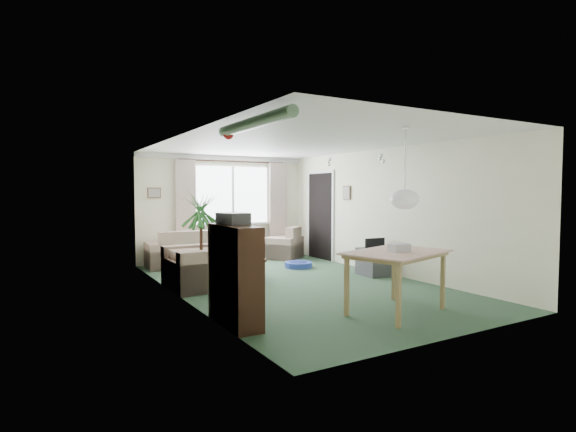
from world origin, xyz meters
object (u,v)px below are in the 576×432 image
bookshelf (235,275)px  sofa (185,248)px  tv_cube (375,262)px  pet_bed (298,265)px  armchair_corner (282,242)px  dining_table (396,283)px  houseplant (201,240)px  armchair_left (201,258)px  coffee_table (241,269)px

bookshelf → sofa: bearing=81.3°
tv_cube → pet_bed: (-0.80, 1.45, -0.20)m
armchair_corner → dining_table: (-1.05, -4.91, 0.02)m
bookshelf → dining_table: (2.03, -0.56, -0.20)m
bookshelf → pet_bed: bookshelf is taller
armchair_corner → pet_bed: 1.39m
sofa → pet_bed: size_ratio=2.72×
armchair_corner → tv_cube: bearing=62.5°
houseplant → armchair_left: bearing=-127.9°
sofa → houseplant: 2.24m
pet_bed → bookshelf: bearing=-132.1°
tv_cube → dining_table: bearing=-121.0°
armchair_corner → bookshelf: size_ratio=0.70×
armchair_left → houseplant: (0.01, 0.02, 0.30)m
armchair_left → pet_bed: (2.40, 0.85, -0.43)m
dining_table → bookshelf: bearing=164.4°
dining_table → coffee_table: bearing=105.4°
armchair_corner → houseplant: size_ratio=0.53×
sofa → houseplant: houseplant is taller
armchair_left → pet_bed: armchair_left is taller
armchair_corner → pet_bed: size_ratio=1.47×
sofa → coffee_table: sofa is taller
sofa → tv_cube: sofa is taller
armchair_corner → dining_table: dining_table is taller
bookshelf → dining_table: bearing=-14.6°
sofa → armchair_left: (-0.40, -2.18, 0.10)m
bookshelf → armchair_left: bearing=82.1°
sofa → bookshelf: bearing=84.1°
bookshelf → tv_cube: 3.89m
armchair_left → tv_cube: bearing=78.9°
armchair_corner → houseplant: (-2.73, -2.14, 0.42)m
armchair_corner → bookshelf: bookshelf is taller
armchair_left → tv_cube: 3.26m
coffee_table → dining_table: 3.17m
houseplant → pet_bed: houseplant is taller
houseplant → armchair_corner: bearing=38.1°
coffee_table → pet_bed: bearing=19.3°
armchair_left → coffee_table: (0.85, 0.31, -0.30)m
houseplant → sofa: bearing=79.9°
dining_table → tv_cube: 2.63m
tv_cube → bookshelf: bearing=-151.8°
armchair_corner → bookshelf: 5.33m
sofa → bookshelf: bookshelf is taller
armchair_corner → sofa: bearing=-37.6°
armchair_corner → dining_table: bearing=40.9°
coffee_table → tv_cube: bearing=-21.0°
sofa → bookshelf: (-0.74, -4.37, 0.21)m
armchair_corner → pet_bed: (-0.34, -1.31, -0.32)m
houseplant → pet_bed: (2.38, 0.83, -0.73)m
sofa → armchair_left: bearing=83.3°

